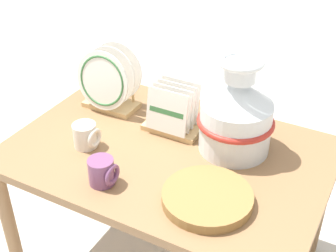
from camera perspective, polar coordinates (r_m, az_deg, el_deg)
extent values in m
cube|color=olive|center=(1.78, 0.00, -3.45)|extent=(1.19, 0.81, 0.03)
cylinder|color=olive|center=(2.03, -18.90, -10.88)|extent=(0.06, 0.06, 0.55)
cylinder|color=olive|center=(2.43, -7.32, -1.03)|extent=(0.06, 0.06, 0.55)
cylinder|color=olive|center=(2.11, 18.09, -8.85)|extent=(0.06, 0.06, 0.55)
cylinder|color=silver|center=(1.74, 8.19, -0.08)|extent=(0.26, 0.26, 0.20)
cone|color=silver|center=(1.67, 8.58, 4.07)|extent=(0.26, 0.26, 0.09)
cylinder|color=silver|center=(1.63, 8.82, 6.62)|extent=(0.11, 0.11, 0.07)
torus|color=silver|center=(1.61, 8.92, 7.78)|extent=(0.16, 0.16, 0.02)
torus|color=#B72D23|center=(1.73, 8.25, 0.57)|extent=(0.29, 0.29, 0.02)
cube|color=tan|center=(2.05, -6.90, 2.63)|extent=(0.23, 0.13, 0.02)
cylinder|color=tan|center=(2.10, -8.01, 4.67)|extent=(0.01, 0.01, 0.06)
cylinder|color=tan|center=(2.02, -4.28, 3.68)|extent=(0.01, 0.01, 0.06)
cylinder|color=white|center=(1.94, -8.05, 5.46)|extent=(0.25, 0.05, 0.25)
torus|color=#38703D|center=(1.94, -8.08, 5.44)|extent=(0.22, 0.05, 0.21)
cylinder|color=white|center=(1.98, -7.16, 6.09)|extent=(0.25, 0.05, 0.25)
cylinder|color=white|center=(2.02, -6.31, 6.71)|extent=(0.25, 0.05, 0.25)
cube|color=tan|center=(1.88, 0.61, -0.16)|extent=(0.23, 0.13, 0.02)
cylinder|color=tan|center=(1.93, -0.79, 2.15)|extent=(0.01, 0.01, 0.06)
cylinder|color=tan|center=(1.86, 3.53, 0.95)|extent=(0.01, 0.01, 0.06)
cube|color=white|center=(1.78, -0.17, 1.71)|extent=(0.17, 0.04, 0.17)
cube|color=white|center=(1.81, 0.37, 2.22)|extent=(0.17, 0.04, 0.17)
cube|color=white|center=(1.84, 0.89, 2.72)|extent=(0.17, 0.04, 0.17)
cube|color=white|center=(1.86, 1.39, 3.20)|extent=(0.17, 0.04, 0.17)
cube|color=#38703D|center=(1.78, -0.20, 1.69)|extent=(0.15, 0.01, 0.02)
cylinder|color=olive|center=(1.55, 4.79, -9.07)|extent=(0.30, 0.30, 0.01)
cylinder|color=olive|center=(1.54, 4.81, -8.82)|extent=(0.30, 0.30, 0.01)
cylinder|color=olive|center=(1.53, 4.83, -8.57)|extent=(0.30, 0.30, 0.01)
cylinder|color=olive|center=(1.53, 4.84, -8.32)|extent=(0.30, 0.30, 0.01)
cylinder|color=#7A4770|center=(1.60, -8.13, -5.50)|extent=(0.09, 0.09, 0.10)
torus|color=#7A4770|center=(1.58, -6.81, -5.94)|extent=(0.02, 0.08, 0.08)
cylinder|color=silver|center=(1.79, -10.09, -1.13)|extent=(0.09, 0.09, 0.10)
torus|color=silver|center=(1.77, -8.94, -1.46)|extent=(0.02, 0.08, 0.08)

